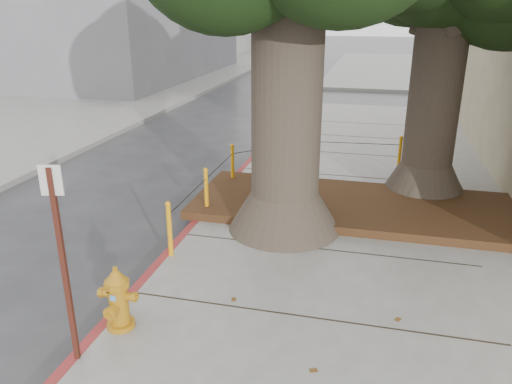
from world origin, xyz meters
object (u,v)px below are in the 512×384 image
fire_hydrant (118,298)px  signpost (62,256)px  car_silver (506,92)px  car_dark (143,79)px

fire_hydrant → signpost: size_ratio=0.36×
car_silver → car_dark: 16.84m
fire_hydrant → car_dark: car_dark is taller
signpost → car_dark: 21.20m
signpost → car_dark: (-8.54, 19.38, -0.95)m
signpost → car_silver: (8.28, 18.67, -0.83)m
fire_hydrant → car_silver: (8.08, 18.00, 0.08)m
car_silver → car_dark: (-16.82, 0.71, -0.12)m
car_dark → car_silver: bearing=-2.9°
fire_hydrant → car_dark: bearing=114.7°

